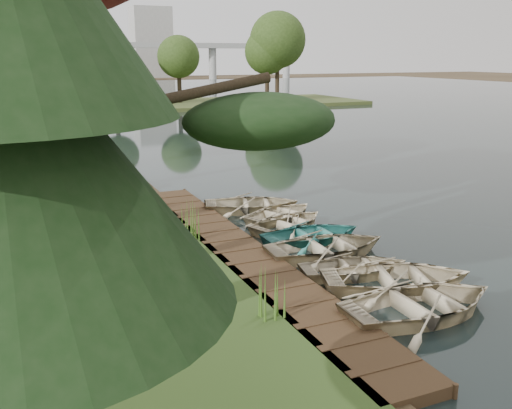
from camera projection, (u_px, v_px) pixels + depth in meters
name	position (u px, v px, depth m)	size (l,w,h in m)	color
ground	(288.00, 252.00, 17.22)	(300.00, 300.00, 0.00)	#3D2F1D
water	(506.00, 128.00, 46.58)	(130.00, 200.00, 0.05)	black
boardwalk	(239.00, 254.00, 16.56)	(1.60, 16.00, 0.30)	#392716
peninsula	(152.00, 106.00, 64.56)	(50.00, 14.00, 0.45)	#3C471F
far_trees	(119.00, 49.00, 61.70)	(45.60, 5.60, 8.80)	black
bridge	(95.00, 49.00, 126.51)	(95.90, 4.00, 8.60)	#A5A5A0
building_a	(151.00, 43.00, 150.61)	(10.00, 8.00, 18.00)	#A5A5A0
building_b	(9.00, 54.00, 142.21)	(8.00, 8.00, 12.00)	#A5A5A0
rowboat_0	(423.00, 300.00, 12.75)	(2.75, 3.85, 0.80)	#C8B691
rowboat_1	(398.00, 275.00, 14.22)	(2.72, 3.80, 0.79)	#C8B691
rowboat_2	(355.00, 265.00, 15.18)	(2.13, 2.98, 0.62)	#C8B691
rowboat_3	(327.00, 244.00, 16.61)	(2.64, 3.70, 0.77)	#C8B691
rowboat_4	(313.00, 232.00, 17.84)	(2.36, 3.30, 0.68)	#2D7D74
rowboat_5	(289.00, 220.00, 19.26)	(2.21, 3.09, 0.64)	#C8B691
rowboat_6	(281.00, 211.00, 20.31)	(2.20, 3.08, 0.64)	#C8B691
rowboat_7	(252.00, 202.00, 21.42)	(2.54, 3.56, 0.74)	#C8B691
stored_rowboat	(21.00, 195.00, 21.61)	(2.12, 2.97, 0.62)	#C8B691
reeds_0	(272.00, 293.00, 12.13)	(0.60, 0.60, 1.10)	#3F661E
reeds_1	(190.00, 221.00, 17.29)	(0.60, 0.60, 1.14)	#3F661E
reeds_2	(96.00, 242.00, 15.66)	(0.60, 0.60, 0.99)	#3F661E
reeds_3	(143.00, 196.00, 20.62)	(0.60, 0.60, 1.03)	#3F661E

